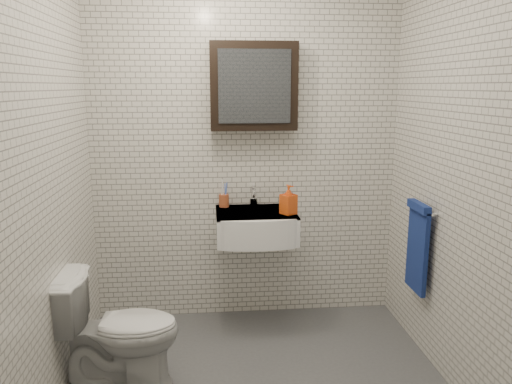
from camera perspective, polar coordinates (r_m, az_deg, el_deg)
room_shell at (r=2.59m, az=0.49°, el=6.78°), size 2.22×2.02×2.51m
washbasin at (r=3.45m, az=0.04°, el=-3.92°), size 0.55×0.50×0.20m
faucet at (r=3.60m, az=-0.26°, el=-0.59°), size 0.06×0.20×0.15m
mirror_cabinet at (r=3.51m, az=-0.27°, el=11.97°), size 0.60×0.15×0.60m
towel_rail at (r=3.34m, az=18.00°, el=-5.61°), size 0.09×0.30×0.58m
toothbrush_cup at (r=3.60m, az=-3.69°, el=-0.91°), size 0.09×0.09×0.20m
soap_bottle at (r=3.38m, az=3.74°, el=-0.87°), size 0.13×0.13×0.20m
toilet at (r=3.04m, az=-15.49°, el=-14.95°), size 0.69×0.41×0.69m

